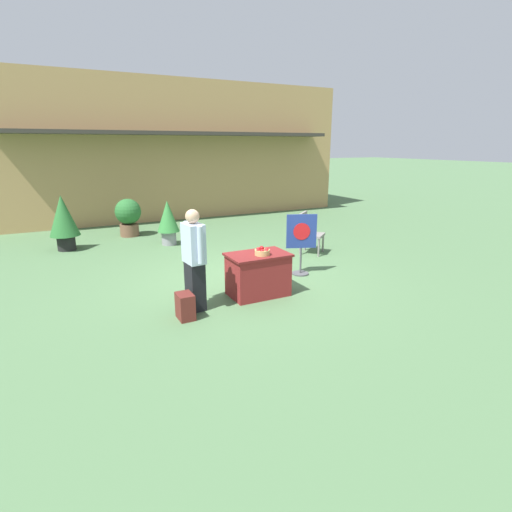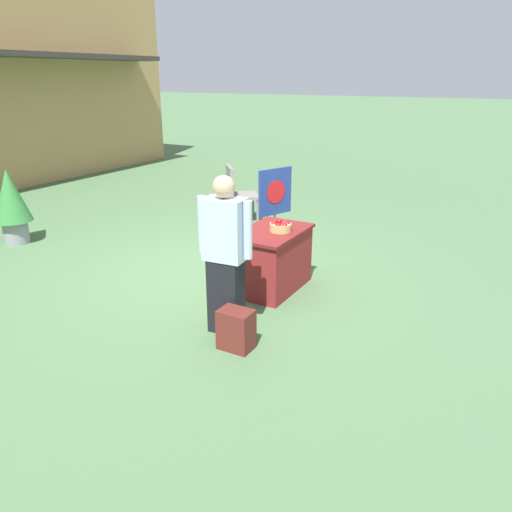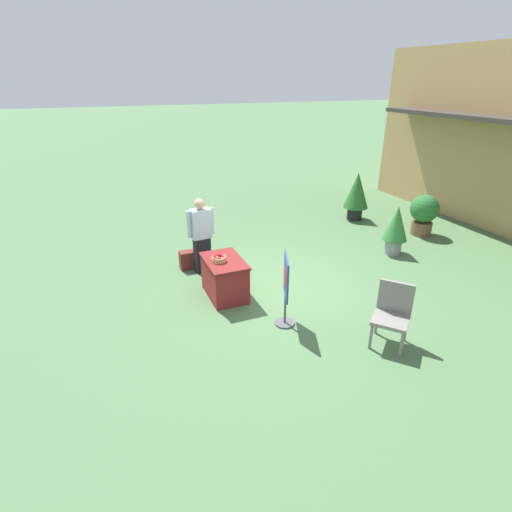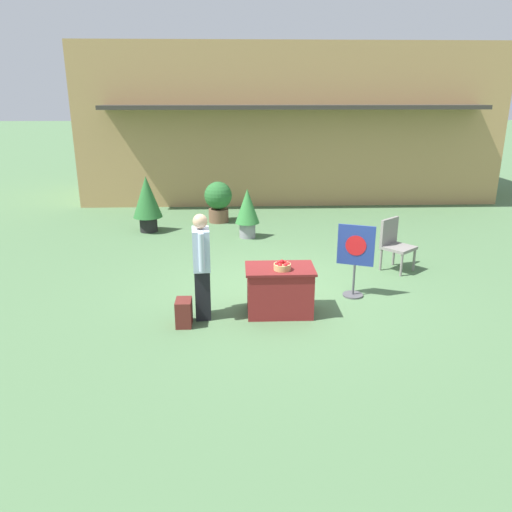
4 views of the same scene
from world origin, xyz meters
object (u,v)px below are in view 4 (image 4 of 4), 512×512
(potted_plant_far_right, at_px, (247,210))
(person_visitor, at_px, (202,266))
(patio_chair, at_px, (394,242))
(potted_plant_near_right, at_px, (147,200))
(potted_plant_near_left, at_px, (218,199))
(display_table, at_px, (280,290))
(backpack, at_px, (184,313))
(poster_board, at_px, (355,257))
(apple_basket, at_px, (282,266))

(potted_plant_far_right, bearing_deg, person_visitor, -100.02)
(patio_chair, height_order, potted_plant_near_right, potted_plant_near_right)
(person_visitor, distance_m, potted_plant_near_right, 5.57)
(potted_plant_far_right, height_order, potted_plant_near_right, potted_plant_near_right)
(potted_plant_near_right, bearing_deg, patio_chair, -30.00)
(potted_plant_near_left, bearing_deg, patio_chair, -48.25)
(display_table, relative_size, potted_plant_near_left, 0.98)
(person_visitor, distance_m, patio_chair, 4.30)
(potted_plant_far_right, xyz_separation_m, potted_plant_near_left, (-0.77, 1.62, -0.06))
(person_visitor, height_order, backpack, person_visitor)
(backpack, height_order, poster_board, poster_board)
(potted_plant_near_left, relative_size, potted_plant_near_right, 0.78)
(potted_plant_near_right, bearing_deg, potted_plant_near_left, 28.39)
(potted_plant_near_left, bearing_deg, potted_plant_far_right, -64.60)
(person_visitor, xyz_separation_m, poster_board, (2.60, 0.77, -0.15))
(potted_plant_near_right, bearing_deg, poster_board, -46.20)
(apple_basket, bearing_deg, backpack, -169.31)
(backpack, bearing_deg, patio_chair, 31.36)
(potted_plant_near_left, xyz_separation_m, potted_plant_near_right, (-1.78, -0.96, 0.20))
(potted_plant_far_right, distance_m, potted_plant_near_right, 2.64)
(display_table, distance_m, patio_chair, 3.22)
(potted_plant_near_left, bearing_deg, apple_basket, -79.07)
(potted_plant_near_left, bearing_deg, person_visitor, -90.47)
(display_table, relative_size, apple_basket, 4.09)
(poster_board, xyz_separation_m, potted_plant_near_right, (-4.33, 4.52, 0.11))
(potted_plant_near_right, bearing_deg, person_visitor, -71.88)
(display_table, height_order, person_visitor, person_visitor)
(person_visitor, xyz_separation_m, potted_plant_near_right, (-1.73, 5.29, -0.04))
(person_visitor, relative_size, poster_board, 1.31)
(apple_basket, height_order, patio_chair, patio_chair)
(person_visitor, relative_size, potted_plant_far_right, 1.39)
(backpack, bearing_deg, potted_plant_far_right, 77.48)
(display_table, xyz_separation_m, patio_chair, (2.49, 2.03, 0.19))
(backpack, distance_m, patio_chair, 4.69)
(display_table, relative_size, potted_plant_near_right, 0.76)
(apple_basket, bearing_deg, display_table, 102.55)
(backpack, relative_size, potted_plant_near_left, 0.37)
(apple_basket, distance_m, potted_plant_near_right, 6.08)
(apple_basket, relative_size, person_visitor, 0.16)
(display_table, bearing_deg, potted_plant_far_right, 95.24)
(apple_basket, relative_size, potted_plant_far_right, 0.22)
(apple_basket, bearing_deg, patio_chair, 41.09)
(potted_plant_near_left, bearing_deg, display_table, -79.10)
(backpack, relative_size, potted_plant_far_right, 0.34)
(display_table, xyz_separation_m, apple_basket, (0.03, -0.11, 0.45))
(person_visitor, height_order, patio_chair, person_visitor)
(apple_basket, height_order, potted_plant_near_right, potted_plant_near_right)
(potted_plant_near_right, bearing_deg, display_table, -60.21)
(display_table, distance_m, backpack, 1.57)
(display_table, relative_size, backpack, 2.62)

